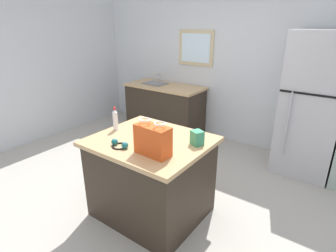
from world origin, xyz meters
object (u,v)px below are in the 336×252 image
(shopping_bag, at_px, (153,140))
(bottle, at_px, (115,120))
(small_box, at_px, (197,138))
(refrigerator, at_px, (312,106))
(kitchen_island, at_px, (151,177))
(ear_defenders, at_px, (120,144))

(shopping_bag, relative_size, bottle, 1.29)
(small_box, bearing_deg, refrigerator, 68.89)
(bottle, bearing_deg, kitchen_island, 2.42)
(small_box, xyz_separation_m, ear_defenders, (-0.56, -0.47, -0.05))
(kitchen_island, bearing_deg, refrigerator, 60.07)
(shopping_bag, xyz_separation_m, small_box, (0.21, 0.41, -0.07))
(shopping_bag, bearing_deg, ear_defenders, -169.75)
(bottle, distance_m, ear_defenders, 0.45)
(bottle, bearing_deg, ear_defenders, -39.32)
(ear_defenders, bearing_deg, shopping_bag, 10.25)
(shopping_bag, xyz_separation_m, ear_defenders, (-0.35, -0.06, -0.12))
(shopping_bag, bearing_deg, refrigerator, 67.64)
(refrigerator, relative_size, bottle, 7.36)
(refrigerator, distance_m, shopping_bag, 2.38)
(refrigerator, xyz_separation_m, shopping_bag, (-0.91, -2.20, 0.07))
(shopping_bag, bearing_deg, bottle, 162.59)
(kitchen_island, relative_size, bottle, 4.45)
(refrigerator, xyz_separation_m, ear_defenders, (-1.26, -2.27, -0.05))
(shopping_bag, bearing_deg, kitchen_island, 133.50)
(refrigerator, xyz_separation_m, small_box, (-0.69, -1.80, -0.00))
(bottle, bearing_deg, refrigerator, 51.13)
(kitchen_island, xyz_separation_m, refrigerator, (1.13, 1.97, 0.50))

